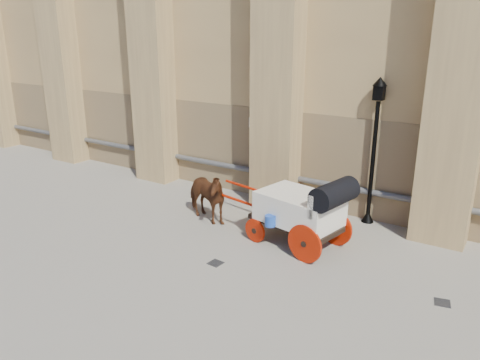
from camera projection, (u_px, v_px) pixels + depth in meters
The scene contains 6 objects.
ground at pixel (241, 255), 11.81m from camera, with size 90.00×90.00×0.00m, color gray.
horse at pixel (204, 196), 13.68m from camera, with size 0.85×1.86×1.57m, color brown.
carriage at pixel (304, 208), 11.96m from camera, with size 4.67×2.09×1.98m.
street_lamp at pixel (374, 148), 13.13m from camera, with size 0.39×0.39×4.21m.
drain_grate_near at pixel (216, 263), 11.40m from camera, with size 0.32×0.32×0.01m, color black.
drain_grate_far at pixel (442, 303), 9.77m from camera, with size 0.32×0.32×0.01m, color black.
Camera 1 is at (5.67, -8.98, 5.51)m, focal length 35.00 mm.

